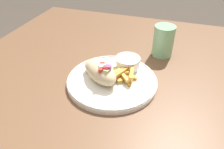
{
  "coord_description": "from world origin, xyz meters",
  "views": [
    {
      "loc": [
        0.17,
        -0.56,
        1.17
      ],
      "look_at": [
        -0.01,
        -0.02,
        0.76
      ],
      "focal_mm": 35.0,
      "sensor_mm": 36.0,
      "label": 1
    }
  ],
  "objects_px": {
    "plate": "(112,81)",
    "sauce_ramekin": "(128,62)",
    "water_glass": "(163,42)",
    "fries_pile": "(121,75)",
    "pita_sandwich_near": "(101,72)",
    "pita_sandwich_far": "(99,69)"
  },
  "relations": [
    {
      "from": "sauce_ramekin",
      "to": "water_glass",
      "type": "relative_size",
      "value": 0.73
    },
    {
      "from": "fries_pile",
      "to": "pita_sandwich_near",
      "type": "bearing_deg",
      "value": -150.78
    },
    {
      "from": "pita_sandwich_far",
      "to": "plate",
      "type": "bearing_deg",
      "value": 18.23
    },
    {
      "from": "pita_sandwich_far",
      "to": "water_glass",
      "type": "distance_m",
      "value": 0.29
    },
    {
      "from": "plate",
      "to": "fries_pile",
      "type": "distance_m",
      "value": 0.03
    },
    {
      "from": "pita_sandwich_far",
      "to": "water_glass",
      "type": "xyz_separation_m",
      "value": [
        0.18,
        0.22,
        0.01
      ]
    },
    {
      "from": "water_glass",
      "to": "pita_sandwich_near",
      "type": "bearing_deg",
      "value": -122.42
    },
    {
      "from": "pita_sandwich_near",
      "to": "fries_pile",
      "type": "xyz_separation_m",
      "value": [
        0.06,
        0.03,
        -0.02
      ]
    },
    {
      "from": "fries_pile",
      "to": "sauce_ramekin",
      "type": "distance_m",
      "value": 0.07
    },
    {
      "from": "plate",
      "to": "sauce_ramekin",
      "type": "height_order",
      "value": "sauce_ramekin"
    },
    {
      "from": "plate",
      "to": "pita_sandwich_near",
      "type": "height_order",
      "value": "pita_sandwich_near"
    },
    {
      "from": "plate",
      "to": "water_glass",
      "type": "distance_m",
      "value": 0.27
    },
    {
      "from": "pita_sandwich_near",
      "to": "water_glass",
      "type": "distance_m",
      "value": 0.3
    },
    {
      "from": "pita_sandwich_near",
      "to": "pita_sandwich_far",
      "type": "distance_m",
      "value": 0.03
    },
    {
      "from": "fries_pile",
      "to": "water_glass",
      "type": "xyz_separation_m",
      "value": [
        0.1,
        0.22,
        0.03
      ]
    },
    {
      "from": "pita_sandwich_near",
      "to": "plate",
      "type": "bearing_deg",
      "value": 61.42
    },
    {
      "from": "plate",
      "to": "water_glass",
      "type": "xyz_separation_m",
      "value": [
        0.13,
        0.24,
        0.04
      ]
    },
    {
      "from": "fries_pile",
      "to": "sauce_ramekin",
      "type": "relative_size",
      "value": 1.19
    },
    {
      "from": "pita_sandwich_near",
      "to": "fries_pile",
      "type": "distance_m",
      "value": 0.07
    },
    {
      "from": "pita_sandwich_near",
      "to": "sauce_ramekin",
      "type": "relative_size",
      "value": 1.7
    },
    {
      "from": "sauce_ramekin",
      "to": "fries_pile",
      "type": "bearing_deg",
      "value": -94.48
    },
    {
      "from": "pita_sandwich_far",
      "to": "pita_sandwich_near",
      "type": "bearing_deg",
      "value": -25.18
    }
  ]
}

